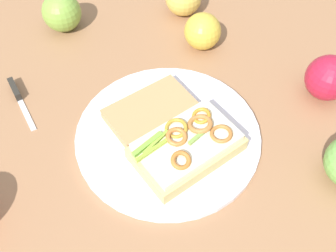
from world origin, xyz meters
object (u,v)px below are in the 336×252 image
(apple_3, at_px, (62,12))
(bread_slice_side, at_px, (151,111))
(plate, at_px, (168,135))
(apple_1, at_px, (203,31))
(apple_5, at_px, (328,78))
(sandwich, at_px, (187,146))
(knife, at_px, (18,95))

(apple_3, bearing_deg, bread_slice_side, 42.81)
(plate, xyz_separation_m, apple_1, (-0.23, 0.05, 0.03))
(bread_slice_side, relative_size, apple_5, 1.79)
(sandwich, distance_m, apple_5, 0.29)
(sandwich, height_order, apple_3, apple_3)
(bread_slice_side, relative_size, apple_1, 1.99)
(bread_slice_side, xyz_separation_m, apple_3, (-0.23, -0.21, 0.02))
(plate, bearing_deg, apple_5, 114.97)
(apple_1, distance_m, apple_5, 0.25)
(bread_slice_side, distance_m, knife, 0.25)
(sandwich, bearing_deg, knife, -59.59)
(sandwich, height_order, bread_slice_side, sandwich)
(apple_1, distance_m, apple_3, 0.29)
(apple_3, bearing_deg, sandwich, 42.76)
(sandwich, relative_size, apple_5, 2.36)
(sandwich, height_order, apple_1, apple_1)
(apple_5, bearing_deg, apple_1, -115.90)
(apple_3, bearing_deg, apple_1, 84.42)
(plate, bearing_deg, sandwich, 42.97)
(sandwich, bearing_deg, apple_3, -89.49)
(plate, xyz_separation_m, knife, (-0.06, -0.28, 0.00))
(apple_1, xyz_separation_m, apple_5, (0.11, 0.22, 0.00))
(bread_slice_side, distance_m, apple_3, 0.31)
(apple_1, bearing_deg, bread_slice_side, -21.49)
(plate, height_order, apple_5, apple_5)
(sandwich, bearing_deg, bread_slice_side, -89.64)
(apple_5, xyz_separation_m, knife, (0.06, -0.55, -0.03))
(plate, relative_size, knife, 2.84)
(apple_5, bearing_deg, apple_3, -104.98)
(bread_slice_side, xyz_separation_m, apple_5, (-0.09, 0.30, 0.02))
(sandwich, distance_m, apple_3, 0.41)
(plate, xyz_separation_m, apple_3, (-0.26, -0.24, 0.03))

